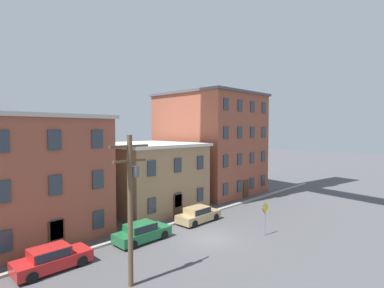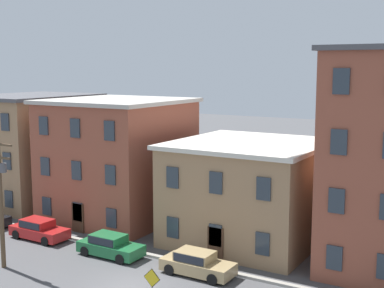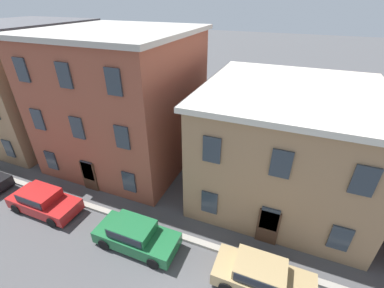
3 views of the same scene
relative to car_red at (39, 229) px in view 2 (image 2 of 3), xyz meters
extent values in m
plane|color=#4C4C4F|center=(10.73, -3.33, -0.75)|extent=(200.00, 200.00, 0.00)
cube|color=#9E998E|center=(10.73, 1.17, -0.67)|extent=(56.00, 0.36, 0.16)
cube|color=#9E7A56|center=(-8.87, 7.84, 3.97)|extent=(8.16, 10.35, 9.44)
cube|color=#4C4C51|center=(-8.87, 7.84, 8.84)|extent=(8.66, 10.85, 0.30)
cube|color=#2D3842|center=(-6.14, 2.61, 0.82)|extent=(0.90, 0.10, 1.40)
cube|color=#2D3842|center=(-6.14, 2.61, 3.97)|extent=(0.90, 0.10, 1.40)
cube|color=#2D3842|center=(-6.14, 2.61, 7.12)|extent=(0.90, 0.10, 1.40)
cube|color=brown|center=(1.34, 7.48, 3.94)|extent=(9.58, 9.62, 9.38)
cube|color=#B7B2A8|center=(1.34, 7.48, 8.78)|extent=(10.08, 10.12, 0.30)
cube|color=#2D3842|center=(-1.86, 2.61, 0.81)|extent=(0.90, 0.10, 1.40)
cube|color=#2D3842|center=(-1.86, 2.61, 3.94)|extent=(0.90, 0.10, 1.40)
cube|color=#2D3842|center=(-1.86, 2.61, 7.07)|extent=(0.90, 0.10, 1.40)
cube|color=#2D3842|center=(1.34, 2.61, 0.81)|extent=(0.90, 0.10, 1.40)
cube|color=#2D3842|center=(1.34, 2.61, 3.94)|extent=(0.90, 0.10, 1.40)
cube|color=#2D3842|center=(1.34, 2.61, 7.07)|extent=(0.90, 0.10, 1.40)
cube|color=#2D3842|center=(4.53, 2.61, 0.81)|extent=(0.90, 0.10, 1.40)
cube|color=#2D3842|center=(4.53, 2.61, 3.94)|extent=(0.90, 0.10, 1.40)
cube|color=#2D3842|center=(4.53, 2.61, 7.07)|extent=(0.90, 0.10, 1.40)
cube|color=#472D1E|center=(1.34, 2.61, 0.35)|extent=(1.10, 0.10, 2.20)
cube|color=#9E7A56|center=(12.96, 7.61, 2.63)|extent=(9.63, 9.90, 6.76)
cube|color=silver|center=(12.96, 7.61, 6.16)|extent=(10.13, 10.40, 0.30)
cube|color=#2D3842|center=(9.75, 2.61, 0.94)|extent=(0.90, 0.10, 1.40)
cube|color=#2D3842|center=(9.75, 2.61, 4.32)|extent=(0.90, 0.10, 1.40)
cube|color=#2D3842|center=(12.96, 2.61, 0.94)|extent=(0.90, 0.10, 1.40)
cube|color=#2D3842|center=(12.96, 2.61, 4.32)|extent=(0.90, 0.10, 1.40)
cube|color=#2D3842|center=(16.17, 2.61, 0.94)|extent=(0.90, 0.10, 1.40)
cube|color=#2D3842|center=(16.17, 2.61, 4.32)|extent=(0.90, 0.10, 1.40)
cube|color=#472D1E|center=(12.96, 2.61, 0.35)|extent=(1.10, 0.10, 2.20)
cube|color=#2D3842|center=(20.51, 2.61, 0.89)|extent=(0.90, 0.10, 1.40)
cube|color=#2D3842|center=(20.51, 2.61, 4.16)|extent=(0.90, 0.10, 1.40)
cube|color=#2D3842|center=(20.51, 2.61, 7.43)|extent=(0.90, 0.10, 1.40)
cube|color=#2D3842|center=(20.51, 2.61, 10.70)|extent=(0.90, 0.10, 1.40)
cylinder|color=black|center=(-4.61, 0.88, -0.42)|extent=(0.66, 0.22, 0.66)
cube|color=#B21E1E|center=(0.07, 0.00, -0.22)|extent=(4.40, 1.80, 0.70)
cube|color=#B21E1E|center=(-0.13, 0.00, 0.41)|extent=(2.20, 1.51, 0.55)
cube|color=#1E232D|center=(-0.13, 0.00, 0.41)|extent=(2.02, 1.58, 0.48)
cylinder|color=black|center=(1.52, 0.85, -0.42)|extent=(0.66, 0.22, 0.66)
cylinder|color=black|center=(1.52, -0.85, -0.42)|extent=(0.66, 0.22, 0.66)
cylinder|color=black|center=(-1.38, 0.85, -0.42)|extent=(0.66, 0.22, 0.66)
cylinder|color=black|center=(-1.38, -0.85, -0.42)|extent=(0.66, 0.22, 0.66)
cube|color=#1E6638|center=(6.70, -0.11, -0.22)|extent=(4.40, 1.80, 0.70)
cube|color=#1E6638|center=(6.50, -0.11, 0.41)|extent=(2.20, 1.51, 0.55)
cube|color=#1E232D|center=(6.50, -0.11, 0.41)|extent=(2.02, 1.58, 0.48)
cylinder|color=black|center=(8.15, 0.74, -0.42)|extent=(0.66, 0.22, 0.66)
cylinder|color=black|center=(8.15, -0.96, -0.42)|extent=(0.66, 0.22, 0.66)
cylinder|color=black|center=(5.25, 0.74, -0.42)|extent=(0.66, 0.22, 0.66)
cylinder|color=black|center=(5.25, -0.96, -0.42)|extent=(0.66, 0.22, 0.66)
cube|color=tan|center=(13.17, 0.05, -0.22)|extent=(4.40, 1.80, 0.70)
cube|color=tan|center=(12.97, 0.05, 0.41)|extent=(2.20, 1.51, 0.55)
cube|color=#1E232D|center=(12.97, 0.05, 0.41)|extent=(2.02, 1.58, 0.48)
cylinder|color=black|center=(14.62, 0.90, -0.42)|extent=(0.66, 0.22, 0.66)
cylinder|color=black|center=(14.62, -0.80, -0.42)|extent=(0.66, 0.22, 0.66)
cylinder|color=black|center=(11.72, 0.90, -0.42)|extent=(0.66, 0.22, 0.66)
cylinder|color=black|center=(11.72, -0.80, -0.42)|extent=(0.66, 0.22, 0.66)
cube|color=yellow|center=(14.29, -6.22, 1.50)|extent=(0.88, 0.03, 0.88)
cube|color=black|center=(14.29, -6.21, 1.50)|extent=(0.95, 0.02, 0.95)
cylinder|color=brown|center=(2.30, -5.02, 3.38)|extent=(0.28, 0.28, 8.25)
cylinder|color=#515156|center=(2.65, -5.02, 5.51)|extent=(0.44, 0.44, 0.55)
camera|label=1|loc=(-6.80, -18.53, 7.79)|focal=28.00mm
camera|label=2|loc=(28.40, -26.04, 11.44)|focal=50.00mm
camera|label=3|loc=(12.80, -7.53, 10.75)|focal=24.00mm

